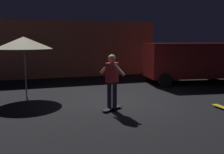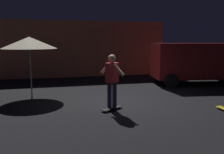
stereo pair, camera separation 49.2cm
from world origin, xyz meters
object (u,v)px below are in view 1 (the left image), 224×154
object	(u,v)px
skateboard_ridden	(112,108)
skater	(112,77)
patio_umbrella	(24,43)
parked_van	(191,60)
skateboard_spare	(223,108)

from	to	relation	value
skateboard_ridden	skater	xyz separation A→B (m)	(-0.00, -0.00, 0.98)
patio_umbrella	skater	xyz separation A→B (m)	(2.60, -2.72, -1.04)
parked_van	skater	xyz separation A→B (m)	(-5.38, -3.46, -0.12)
skater	skateboard_spare	bearing A→B (deg)	-16.27
patio_umbrella	skateboard_spare	world-z (taller)	patio_umbrella
patio_umbrella	skateboard_spare	xyz separation A→B (m)	(5.97, -3.70, -2.02)
parked_van	skateboard_ridden	size ratio (longest dim) A/B	6.27
skater	patio_umbrella	bearing A→B (deg)	133.74
skater	skateboard_ridden	bearing A→B (deg)	45.00
skateboard_spare	skater	world-z (taller)	skater
skateboard_spare	skater	bearing A→B (deg)	163.73
parked_van	patio_umbrella	size ratio (longest dim) A/B	2.10
skateboard_ridden	skater	distance (m)	0.98
parked_van	skateboard_spare	xyz separation A→B (m)	(-2.00, -4.45, -1.11)
parked_van	skateboard_spare	size ratio (longest dim) A/B	6.20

